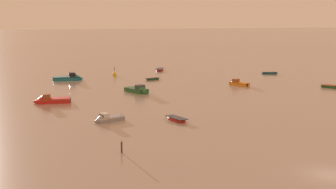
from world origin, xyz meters
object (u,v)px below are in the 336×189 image
rowboat_moored_2 (332,87)px  rowboat_moored_3 (160,70)px  rowboat_moored_0 (176,119)px  motorboat_moored_2 (237,84)px  channel_buoy (114,74)px  motorboat_moored_0 (139,91)px  rowboat_moored_1 (269,73)px  motorboat_moored_4 (49,101)px  rowboat_moored_6 (152,79)px  mooring_post_near (122,147)px  motorboat_moored_6 (106,119)px  motorboat_moored_1 (71,78)px

rowboat_moored_2 → rowboat_moored_3: size_ratio=0.91×
rowboat_moored_3 → rowboat_moored_0: bearing=-166.6°
motorboat_moored_2 → channel_buoy: (-22.46, 19.01, 0.19)m
motorboat_moored_0 → rowboat_moored_0: bearing=-24.0°
rowboat_moored_1 → rowboat_moored_2: (3.21, -22.67, 0.03)m
rowboat_moored_1 → channel_buoy: 36.20m
rowboat_moored_0 → motorboat_moored_4: (-17.16, 16.83, 0.17)m
rowboat_moored_6 → rowboat_moored_2: bearing=124.3°
rowboat_moored_0 → rowboat_moored_1: size_ratio=1.05×
motorboat_moored_0 → rowboat_moored_6: 17.47m
rowboat_moored_1 → mooring_post_near: size_ratio=2.86×
motorboat_moored_2 → rowboat_moored_0: bearing=117.1°
motorboat_moored_2 → rowboat_moored_6: size_ratio=1.37×
motorboat_moored_0 → channel_buoy: (-2.04, 24.72, 0.13)m
rowboat_moored_6 → rowboat_moored_1: bearing=162.9°
rowboat_moored_3 → channel_buoy: size_ratio=2.11×
motorboat_moored_4 → mooring_post_near: 31.85m
rowboat_moored_0 → motorboat_moored_2: (18.90, 29.68, 0.10)m
rowboat_moored_1 → channel_buoy: channel_buoy is taller
rowboat_moored_6 → motorboat_moored_6: motorboat_moored_6 is taller
motorboat_moored_0 → motorboat_moored_2: 21.20m
rowboat_moored_2 → motorboat_moored_2: bearing=-161.2°
rowboat_moored_0 → motorboat_moored_6: size_ratio=0.91×
motorboat_moored_4 → motorboat_moored_6: 17.30m
motorboat_moored_0 → motorboat_moored_6: (-7.77, -22.54, -0.08)m
rowboat_moored_2 → motorboat_moored_6: 49.62m
rowboat_moored_0 → mooring_post_near: 16.52m
motorboat_moored_2 → motorboat_moored_6: motorboat_moored_2 is taller
rowboat_moored_2 → rowboat_moored_3: bearing=170.3°
motorboat_moored_1 → rowboat_moored_3: 25.70m
rowboat_moored_2 → motorboat_moored_6: motorboat_moored_6 is taller
rowboat_moored_0 → motorboat_moored_1: motorboat_moored_1 is taller
motorboat_moored_0 → rowboat_moored_1: (33.98, 21.13, -0.17)m
motorboat_moored_4 → motorboat_moored_6: size_ratio=1.30×
motorboat_moored_6 → channel_buoy: size_ratio=2.00×
rowboat_moored_0 → rowboat_moored_6: size_ratio=1.18×
motorboat_moored_0 → motorboat_moored_6: 23.84m
motorboat_moored_0 → channel_buoy: size_ratio=2.61×
motorboat_moored_0 → motorboat_moored_1: (-11.85, 19.58, 0.04)m
motorboat_moored_0 → rowboat_moored_6: motorboat_moored_0 is taller
motorboat_moored_0 → rowboat_moored_0: size_ratio=1.43×
motorboat_moored_4 → channel_buoy: size_ratio=2.60×
motorboat_moored_0 → rowboat_moored_3: size_ratio=1.24×
rowboat_moored_0 → channel_buoy: size_ratio=1.82×
rowboat_moored_1 → motorboat_moored_2: (-13.56, -15.42, 0.10)m
motorboat_moored_4 → motorboat_moored_2: bearing=-160.7°
rowboat_moored_6 → motorboat_moored_6: (-13.09, -39.18, 0.11)m
motorboat_moored_6 → motorboat_moored_4: bearing=-91.1°
rowboat_moored_3 → mooring_post_near: 73.11m
rowboat_moored_1 → rowboat_moored_2: rowboat_moored_2 is taller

